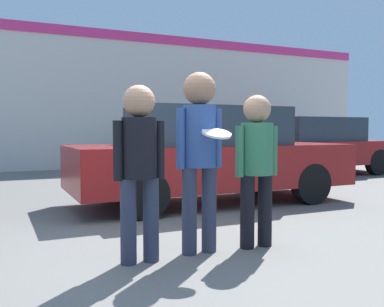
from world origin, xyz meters
The scene contains 8 objects.
ground_plane centered at (0.00, 0.00, 0.00)m, with size 56.00×56.00×0.00m, color #66635E.
storefront_building centered at (0.00, 9.67, 2.24)m, with size 24.00×0.22×4.42m.
person_left centered at (-0.29, -0.25, 0.97)m, with size 0.49×0.32×1.65m.
person_middle_with_frisbee centered at (0.35, -0.21, 1.09)m, with size 0.50×0.55×1.81m.
person_right centered at (0.99, -0.26, 0.94)m, with size 0.50×0.33×1.60m.
parked_car_near centered at (1.80, 2.36, 0.81)m, with size 4.69×1.82×1.62m.
parked_car_far centered at (6.58, 5.27, 0.79)m, with size 4.47×1.94×1.57m.
shrub centered at (2.94, 8.87, 0.61)m, with size 1.22×1.22×1.22m.
Camera 1 is at (-1.50, -4.03, 1.24)m, focal length 40.00 mm.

